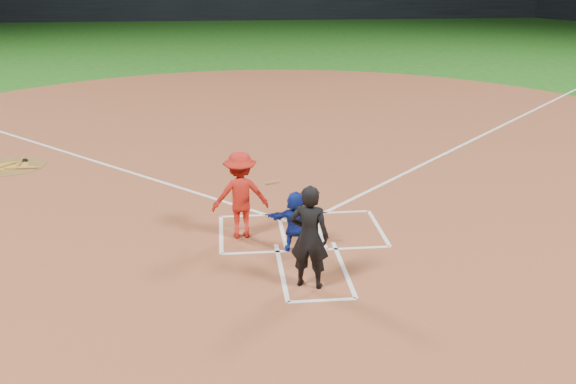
{
  "coord_description": "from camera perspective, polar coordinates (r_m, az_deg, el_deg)",
  "views": [
    {
      "loc": [
        -1.47,
        -11.71,
        5.13
      ],
      "look_at": [
        -0.3,
        -0.4,
        1.0
      ],
      "focal_mm": 40.0,
      "sensor_mm": 36.0,
      "label": 1
    }
  ],
  "objects": [
    {
      "name": "chalk_markings",
      "position": [
        17.81,
        -0.92,
        3.27
      ],
      "size": [
        28.35,
        17.32,
        0.01
      ],
      "color": "white",
      "rests_on": "home_plate_dirt"
    },
    {
      "name": "on_deck_circle",
      "position": [
        18.37,
        -23.31,
        2.14
      ],
      "size": [
        1.7,
        1.7,
        0.01
      ],
      "primitive_type": "cylinder",
      "color": "brown",
      "rests_on": "home_plate_dirt"
    },
    {
      "name": "batter_at_plate",
      "position": [
        12.36,
        -4.24,
        -0.26
      ],
      "size": [
        1.39,
        0.91,
        1.71
      ],
      "color": "#B61D14",
      "rests_on": "home_plate_dirt"
    },
    {
      "name": "catcher",
      "position": [
        11.82,
        0.65,
        -2.63
      ],
      "size": [
        1.12,
        0.58,
        1.16
      ],
      "primitive_type": "imported",
      "rotation": [
        0.0,
        0.0,
        2.91
      ],
      "color": "#122896",
      "rests_on": "home_plate_dirt"
    },
    {
      "name": "stadium_wall_far",
      "position": [
        59.83,
        -4.67,
        16.53
      ],
      "size": [
        80.0,
        1.2,
        3.2
      ],
      "primitive_type": "cube",
      "color": "black",
      "rests_on": "ground"
    },
    {
      "name": "on_deck_bat_a",
      "position": [
        18.55,
        -22.67,
        2.5
      ],
      "size": [
        0.16,
        0.84,
        0.06
      ],
      "primitive_type": "cylinder",
      "rotation": [
        1.57,
        0.0,
        0.12
      ],
      "color": "#9B6438",
      "rests_on": "on_deck_circle"
    },
    {
      "name": "ground",
      "position": [
        12.87,
        1.15,
        -3.53
      ],
      "size": [
        120.0,
        120.0,
        0.0
      ],
      "primitive_type": "plane",
      "color": "#1B5A16",
      "rests_on": "ground"
    },
    {
      "name": "umpire",
      "position": [
        10.43,
        1.92,
        -4.01
      ],
      "size": [
        0.75,
        0.62,
        1.77
      ],
      "primitive_type": "imported",
      "rotation": [
        0.0,
        0.0,
        2.78
      ],
      "color": "black",
      "rests_on": "home_plate_dirt"
    },
    {
      "name": "home_plate",
      "position": [
        12.86,
        1.15,
        -3.45
      ],
      "size": [
        0.6,
        0.6,
        0.02
      ],
      "primitive_type": "cylinder",
      "rotation": [
        0.0,
        0.0,
        3.14
      ],
      "color": "silver",
      "rests_on": "home_plate_dirt"
    },
    {
      "name": "on_deck_logo",
      "position": [
        18.37,
        -23.31,
        2.16
      ],
      "size": [
        0.8,
        0.8,
        0.0
      ],
      "primitive_type": "cylinder",
      "color": "#C39116",
      "rests_on": "on_deck_circle"
    },
    {
      "name": "home_plate_dirt",
      "position": [
        18.5,
        -1.12,
        3.88
      ],
      "size": [
        28.0,
        28.0,
        0.01
      ],
      "primitive_type": "cylinder",
      "color": "brown",
      "rests_on": "ground"
    },
    {
      "name": "on_deck_bat_c",
      "position": [
        18.0,
        -22.68,
        2.0
      ],
      "size": [
        0.84,
        0.07,
        0.06
      ],
      "primitive_type": "cylinder",
      "rotation": [
        1.57,
        0.0,
        1.56
      ],
      "color": "#9F673A",
      "rests_on": "on_deck_circle"
    },
    {
      "name": "bat_weight_donut",
      "position": [
        18.67,
        -22.4,
        2.63
      ],
      "size": [
        0.19,
        0.19,
        0.05
      ],
      "primitive_type": "torus",
      "color": "black",
      "rests_on": "on_deck_circle"
    },
    {
      "name": "on_deck_bat_b",
      "position": [
        18.33,
        -24.0,
        2.12
      ],
      "size": [
        0.55,
        0.71,
        0.06
      ],
      "primitive_type": "cylinder",
      "rotation": [
        1.57,
        0.0,
        -0.63
      ],
      "color": "olive",
      "rests_on": "on_deck_circle"
    }
  ]
}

